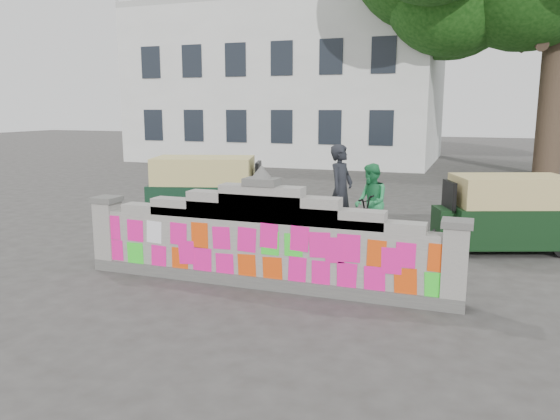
{
  "coord_description": "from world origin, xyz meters",
  "views": [
    {
      "loc": [
        3.25,
        -8.03,
        2.91
      ],
      "look_at": [
        -0.05,
        1.0,
        1.1
      ],
      "focal_mm": 35.0,
      "sensor_mm": 36.0,
      "label": 1
    }
  ],
  "objects": [
    {
      "name": "cyclist_bike",
      "position": [
        0.6,
        2.89,
        0.57
      ],
      "size": [
        2.26,
        1.17,
        1.13
      ],
      "primitive_type": "imported",
      "rotation": [
        0.0,
        0.0,
        1.37
      ],
      "color": "black",
      "rests_on": "ground"
    },
    {
      "name": "parapet_wall",
      "position": [
        -0.0,
        -0.01,
        0.75
      ],
      "size": [
        6.48,
        0.44,
        2.01
      ],
      "color": "#4C4C49",
      "rests_on": "ground"
    },
    {
      "name": "pedestrian",
      "position": [
        1.06,
        3.8,
        0.85
      ],
      "size": [
        0.95,
        1.03,
        1.71
      ],
      "primitive_type": "imported",
      "rotation": [
        0.0,
        0.0,
        -1.1
      ],
      "color": "#289351",
      "rests_on": "ground"
    },
    {
      "name": "building",
      "position": [
        -7.0,
        21.98,
        4.01
      ],
      "size": [
        16.0,
        10.0,
        8.9
      ],
      "color": "silver",
      "rests_on": "ground"
    },
    {
      "name": "cyclist_rider",
      "position": [
        0.6,
        2.89,
        0.96
      ],
      "size": [
        0.59,
        0.78,
        1.92
      ],
      "primitive_type": "imported",
      "rotation": [
        0.0,
        0.0,
        1.37
      ],
      "color": "black",
      "rests_on": "ground"
    },
    {
      "name": "ground",
      "position": [
        0.0,
        0.0,
        0.0
      ],
      "size": [
        100.0,
        100.0,
        0.0
      ],
      "primitive_type": "plane",
      "color": "#383533",
      "rests_on": "ground"
    },
    {
      "name": "rickshaw_left",
      "position": [
        -3.11,
        4.07,
        0.88
      ],
      "size": [
        3.16,
        2.12,
        1.7
      ],
      "rotation": [
        0.0,
        0.0,
        0.29
      ],
      "color": "black",
      "rests_on": "ground"
    },
    {
      "name": "rickshaw_right",
      "position": [
        3.83,
        3.82,
        0.8
      ],
      "size": [
        2.88,
        2.06,
        1.55
      ],
      "rotation": [
        0.0,
        0.0,
        3.5
      ],
      "color": "black",
      "rests_on": "ground"
    }
  ]
}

